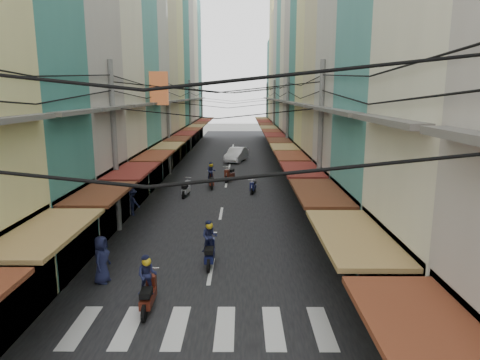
{
  "coord_description": "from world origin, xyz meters",
  "views": [
    {
      "loc": [
        1.2,
        -17.26,
        6.66
      ],
      "look_at": [
        1.08,
        4.97,
        2.15
      ],
      "focal_mm": 32.0,
      "sensor_mm": 36.0,
      "label": 1
    }
  ],
  "objects_px": {
    "white_car": "(236,162)",
    "traffic_sign": "(332,203)",
    "market_umbrella": "(366,204)",
    "bicycle": "(354,243)"
  },
  "relations": [
    {
      "from": "white_car",
      "to": "traffic_sign",
      "type": "relative_size",
      "value": 1.82
    },
    {
      "from": "white_car",
      "to": "traffic_sign",
      "type": "xyz_separation_m",
      "value": [
        4.52,
        -24.01,
        1.94
      ]
    },
    {
      "from": "white_car",
      "to": "traffic_sign",
      "type": "height_order",
      "value": "traffic_sign"
    },
    {
      "from": "market_umbrella",
      "to": "bicycle",
      "type": "bearing_deg",
      "value": 87.26
    },
    {
      "from": "bicycle",
      "to": "traffic_sign",
      "type": "relative_size",
      "value": 0.6
    },
    {
      "from": "white_car",
      "to": "bicycle",
      "type": "bearing_deg",
      "value": -61.57
    },
    {
      "from": "bicycle",
      "to": "market_umbrella",
      "type": "height_order",
      "value": "market_umbrella"
    },
    {
      "from": "market_umbrella",
      "to": "traffic_sign",
      "type": "distance_m",
      "value": 1.82
    },
    {
      "from": "bicycle",
      "to": "white_car",
      "type": "bearing_deg",
      "value": 14.13
    },
    {
      "from": "bicycle",
      "to": "traffic_sign",
      "type": "xyz_separation_m",
      "value": [
        -1.15,
        -0.29,
        1.94
      ]
    }
  ]
}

